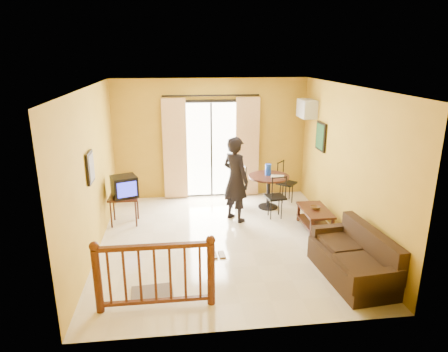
{
  "coord_description": "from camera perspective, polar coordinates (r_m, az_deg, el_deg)",
  "views": [
    {
      "loc": [
        -0.8,
        -6.67,
        3.34
      ],
      "look_at": [
        0.03,
        0.2,
        1.2
      ],
      "focal_mm": 32.0,
      "sensor_mm": 36.0,
      "label": 1
    }
  ],
  "objects": [
    {
      "name": "botanical_print",
      "position": [
        8.68,
        13.65,
        5.51
      ],
      "size": [
        0.05,
        0.5,
        0.6
      ],
      "color": "black",
      "rests_on": "room_shell"
    },
    {
      "name": "dining_table",
      "position": [
        8.88,
        6.4,
        -0.92
      ],
      "size": [
        0.9,
        0.9,
        0.75
      ],
      "color": "black",
      "rests_on": "ground"
    },
    {
      "name": "serving_tray",
      "position": [
        8.78,
        7.65,
        -0.05
      ],
      "size": [
        0.32,
        0.25,
        0.02
      ],
      "primitive_type": "cube",
      "rotation": [
        0.0,
        0.0,
        -0.3
      ],
      "color": "beige",
      "rests_on": "dining_table"
    },
    {
      "name": "dining_chairs",
      "position": [
        9.06,
        5.96,
        -4.52
      ],
      "size": [
        1.69,
        1.4,
        0.95
      ],
      "color": "black",
      "rests_on": "ground"
    },
    {
      "name": "bowl",
      "position": [
        8.03,
        12.93,
        -4.44
      ],
      "size": [
        0.22,
        0.22,
        0.06
      ],
      "primitive_type": "imported",
      "rotation": [
        0.0,
        0.0,
        -0.21
      ],
      "color": "brown",
      "rests_on": "coffee_table"
    },
    {
      "name": "doormat",
      "position": [
        6.12,
        -10.23,
        -16.04
      ],
      "size": [
        0.63,
        0.44,
        0.02
      ],
      "primitive_type": "cube",
      "rotation": [
        0.0,
        0.0,
        0.07
      ],
      "color": "#5E524B",
      "rests_on": "ground"
    },
    {
      "name": "balcony_door",
      "position": [
        9.38,
        -1.81,
        3.93
      ],
      "size": [
        2.25,
        0.14,
        2.46
      ],
      "color": "black",
      "rests_on": "ground"
    },
    {
      "name": "standing_person",
      "position": [
        8.1,
        1.65,
        -0.47
      ],
      "size": [
        0.72,
        0.77,
        1.76
      ],
      "primitive_type": "imported",
      "rotation": [
        0.0,
        0.0,
        2.21
      ],
      "color": "black",
      "rests_on": "ground"
    },
    {
      "name": "tv_table",
      "position": [
        8.28,
        -14.11,
        -3.35
      ],
      "size": [
        0.58,
        0.48,
        0.58
      ],
      "color": "black",
      "rests_on": "ground"
    },
    {
      "name": "water_jug",
      "position": [
        8.85,
        6.32,
        0.92
      ],
      "size": [
        0.13,
        0.13,
        0.25
      ],
      "primitive_type": "cylinder",
      "color": "#1336B5",
      "rests_on": "dining_table"
    },
    {
      "name": "stair_balustrade",
      "position": [
        5.53,
        -9.85,
        -13.21
      ],
      "size": [
        1.63,
        0.13,
        1.04
      ],
      "color": "#471E0F",
      "rests_on": "ground"
    },
    {
      "name": "air_conditioner",
      "position": [
        9.17,
        11.73,
        9.4
      ],
      "size": [
        0.31,
        0.6,
        0.4
      ],
      "color": "silver",
      "rests_on": "room_shell"
    },
    {
      "name": "ground",
      "position": [
        7.5,
        -0.04,
        -9.23
      ],
      "size": [
        5.0,
        5.0,
        0.0
      ],
      "primitive_type": "plane",
      "color": "beige",
      "rests_on": "ground"
    },
    {
      "name": "television",
      "position": [
        8.18,
        -14.04,
        -1.46
      ],
      "size": [
        0.59,
        0.56,
        0.42
      ],
      "rotation": [
        0.0,
        0.0,
        0.35
      ],
      "color": "black",
      "rests_on": "tv_table"
    },
    {
      "name": "coffee_table",
      "position": [
        8.09,
        12.86,
        -5.54
      ],
      "size": [
        0.51,
        0.92,
        0.41
      ],
      "color": "black",
      "rests_on": "ground"
    },
    {
      "name": "sofa",
      "position": [
        6.57,
        18.19,
        -11.34
      ],
      "size": [
        0.9,
        1.71,
        0.79
      ],
      "rotation": [
        0.0,
        0.0,
        0.09
      ],
      "color": "black",
      "rests_on": "ground"
    },
    {
      "name": "room_shell",
      "position": [
        6.91,
        -0.05,
        3.52
      ],
      "size": [
        5.0,
        5.0,
        5.0
      ],
      "color": "white",
      "rests_on": "ground"
    },
    {
      "name": "picture_left",
      "position": [
        6.86,
        -18.56,
        1.18
      ],
      "size": [
        0.05,
        0.42,
        0.52
      ],
      "color": "black",
      "rests_on": "room_shell"
    },
    {
      "name": "sandals",
      "position": [
        6.98,
        -0.89,
        -11.21
      ],
      "size": [
        0.26,
        0.26,
        0.03
      ],
      "color": "brown",
      "rests_on": "ground"
    }
  ]
}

